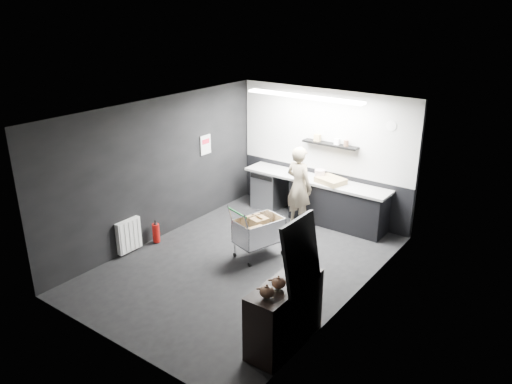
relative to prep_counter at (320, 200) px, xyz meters
The scene contains 22 objects.
floor 2.47m from the prep_counter, 93.20° to the right, with size 5.50×5.50×0.00m, color black.
ceiling 3.30m from the prep_counter, 93.20° to the right, with size 5.50×5.50×0.00m, color silver.
wall_back 0.96m from the prep_counter, 112.30° to the left, with size 5.50×5.50×0.00m, color black.
wall_front 5.25m from the prep_counter, 91.50° to the right, with size 5.50×5.50×0.00m, color black.
wall_left 3.35m from the prep_counter, 131.43° to the right, with size 5.50×5.50×0.00m, color black.
wall_right 3.18m from the prep_counter, 52.38° to the right, with size 5.50×5.50×0.00m, color black.
kitchen_wall_panel 1.43m from the prep_counter, 113.58° to the left, with size 3.95×0.02×1.70m, color silver.
dado_panel 0.34m from the prep_counter, 113.58° to the left, with size 3.95×0.02×1.00m, color black.
floating_shelf 1.18m from the prep_counter, 72.13° to the left, with size 1.20×0.22×0.04m, color black.
wall_clock 2.13m from the prep_counter, 13.36° to the left, with size 0.20×0.20×0.03m, color white.
poster 2.63m from the prep_counter, 152.11° to the right, with size 0.02×0.30×0.40m, color silver.
poster_red_band 2.66m from the prep_counter, 152.05° to the right, with size 0.01×0.22×0.10m, color red.
radiator 3.92m from the prep_counter, 122.01° to the right, with size 0.10×0.50×0.60m, color white.
ceiling_strip 2.29m from the prep_counter, 103.37° to the right, with size 2.40×0.20×0.04m, color white.
prep_counter is the anchor object (origin of this frame).
person 0.64m from the prep_counter, 118.58° to the right, with size 0.61×0.40×1.67m, color beige.
shopping_cart 2.03m from the prep_counter, 93.05° to the right, with size 0.77×1.04×0.98m.
sideboard 4.13m from the prep_counter, 66.80° to the right, with size 0.53×1.23×1.84m.
fire_extinguisher 3.40m from the prep_counter, 125.84° to the right, with size 0.14×0.14×0.45m.
cardboard_box 0.56m from the prep_counter, 11.27° to the right, with size 0.54×0.41×0.11m, color tan.
pink_tub 0.55m from the prep_counter, behind, with size 0.21×0.21×0.21m, color beige.
white_container 0.80m from the prep_counter, behind, with size 0.18×0.14×0.16m, color white.
Camera 1 is at (4.73, -6.12, 4.31)m, focal length 35.00 mm.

